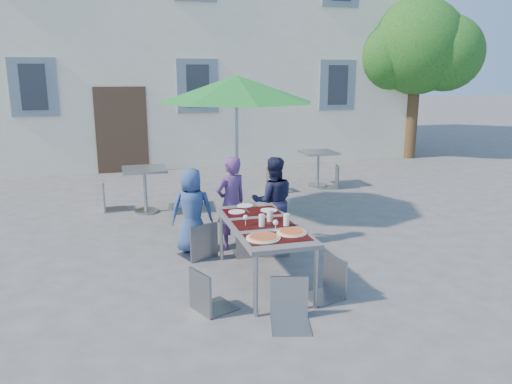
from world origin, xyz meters
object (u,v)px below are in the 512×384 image
object	(u,v)px
child_0	(192,210)
patio_umbrella	(236,90)
child_1	(231,203)
chair_5	(290,276)
bg_chair_l_0	(109,182)
child_2	(273,201)
cafe_table_1	(318,162)
chair_0	(200,219)
chair_2	(276,222)
dining_table	(263,228)
chair_4	(330,255)
cafe_table_0	(145,180)
chair_3	(207,265)
chair_1	(248,223)
bg_chair_l_1	(276,165)
pizza_near_left	(263,237)
pizza_near_right	(292,232)
bg_chair_r_0	(182,180)
bg_chair_r_1	(333,163)

from	to	relation	value
child_0	patio_umbrella	size ratio (longest dim) A/B	0.45
child_1	patio_umbrella	distance (m)	2.21
chair_5	bg_chair_l_0	world-z (taller)	bg_chair_l_0
child_2	chair_5	world-z (taller)	child_2
patio_umbrella	cafe_table_1	world-z (taller)	patio_umbrella
child_2	chair_0	xyz separation A→B (m)	(-1.16, -0.30, -0.10)
child_2	chair_2	bearing A→B (deg)	85.56
child_0	dining_table	bearing A→B (deg)	123.81
child_1	chair_4	world-z (taller)	child_1
dining_table	child_1	size ratio (longest dim) A/B	1.35
chair_2	cafe_table_0	bearing A→B (deg)	120.02
child_1	chair_3	xyz separation A→B (m)	(-0.70, -1.89, -0.16)
chair_0	chair_4	distance (m)	2.04
chair_1	cafe_table_0	world-z (taller)	chair_1
cafe_table_1	chair_0	bearing A→B (deg)	-131.51
cafe_table_1	bg_chair_l_1	world-z (taller)	bg_chair_l_1
chair_2	chair_4	size ratio (longest dim) A/B	0.98
pizza_near_left	chair_1	world-z (taller)	chair_1
chair_0	chair_2	distance (m)	1.06
child_1	bg_chair_l_0	size ratio (longest dim) A/B	1.47
child_2	bg_chair_l_1	size ratio (longest dim) A/B	1.32
pizza_near_left	chair_5	distance (m)	0.60
patio_umbrella	bg_chair_l_1	distance (m)	2.76
pizza_near_left	chair_0	size ratio (longest dim) A/B	0.39
pizza_near_right	patio_umbrella	xyz separation A→B (m)	(0.16, 3.25, 1.48)
pizza_near_right	chair_5	xyz separation A→B (m)	(-0.24, -0.63, -0.25)
pizza_near_left	pizza_near_right	bearing A→B (deg)	14.71
child_0	child_2	world-z (taller)	child_2
child_1	chair_1	xyz separation A→B (m)	(0.15, -0.38, -0.19)
dining_table	chair_1	xyz separation A→B (m)	(0.05, 0.91, -0.20)
child_0	cafe_table_0	bearing A→B (deg)	-70.62
chair_0	cafe_table_0	distance (m)	2.68
chair_4	chair_5	bearing A→B (deg)	-143.40
bg_chair_l_0	chair_2	bearing A→B (deg)	-54.17
cafe_table_0	bg_chair_r_0	xyz separation A→B (m)	(0.72, 0.27, -0.10)
cafe_table_1	bg_chair_l_1	xyz separation A→B (m)	(-1.09, -0.24, 0.02)
dining_table	bg_chair_r_0	xyz separation A→B (m)	(-0.46, 3.92, -0.19)
bg_chair_l_0	cafe_table_1	bearing A→B (deg)	10.33
chair_5	patio_umbrella	bearing A→B (deg)	84.21
bg_chair_l_1	bg_chair_r_1	distance (m)	1.36
bg_chair_r_0	cafe_table_1	world-z (taller)	bg_chair_r_0
chair_5	chair_0	bearing A→B (deg)	105.12
chair_0	chair_2	bearing A→B (deg)	-9.90
cafe_table_1	chair_5	bearing A→B (deg)	-115.23
pizza_near_right	chair_2	bearing A→B (deg)	79.77
chair_1	cafe_table_0	distance (m)	3.00
child_1	bg_chair_l_1	xyz separation A→B (m)	(1.76, 3.28, -0.09)
chair_1	patio_umbrella	distance (m)	2.60
chair_1	bg_chair_r_1	distance (m)	4.73
pizza_near_left	bg_chair_l_1	bearing A→B (deg)	70.45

